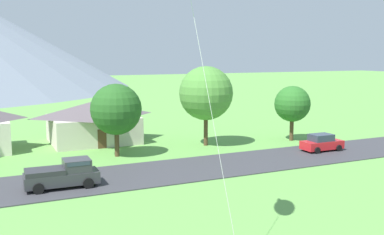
% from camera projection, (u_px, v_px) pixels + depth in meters
% --- Properties ---
extents(road_strip, '(160.00, 7.55, 0.08)m').
position_uv_depth(road_strip, '(128.00, 176.00, 35.70)').
color(road_strip, '#38383D').
rests_on(road_strip, ground).
extents(house_right_center, '(9.75, 8.51, 4.50)m').
position_uv_depth(house_right_center, '(93.00, 121.00, 49.62)').
color(house_right_center, beige).
rests_on(house_right_center, ground).
extents(tree_left_of_center, '(4.00, 4.00, 6.16)m').
position_uv_depth(tree_left_of_center, '(292.00, 104.00, 50.13)').
color(tree_left_of_center, '#4C3823').
rests_on(tree_left_of_center, ground).
extents(tree_center, '(5.68, 5.68, 8.42)m').
position_uv_depth(tree_center, '(206.00, 93.00, 47.21)').
color(tree_center, '#4C3823').
rests_on(tree_center, ground).
extents(tree_near_right, '(4.82, 4.82, 6.92)m').
position_uv_depth(tree_near_right, '(116.00, 109.00, 42.19)').
color(tree_near_right, '#4C3823').
rests_on(tree_near_right, ground).
extents(parked_car_red_mid_west, '(4.22, 2.11, 1.68)m').
position_uv_depth(parked_car_red_mid_west, '(322.00, 143.00, 44.87)').
color(parked_car_red_mid_west, red).
rests_on(parked_car_red_mid_west, road_strip).
extents(pickup_truck_charcoal_west_side, '(5.25, 2.44, 1.99)m').
position_uv_depth(pickup_truck_charcoal_west_side, '(64.00, 174.00, 32.49)').
color(pickup_truck_charcoal_west_side, '#333338').
rests_on(pickup_truck_charcoal_west_side, road_strip).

